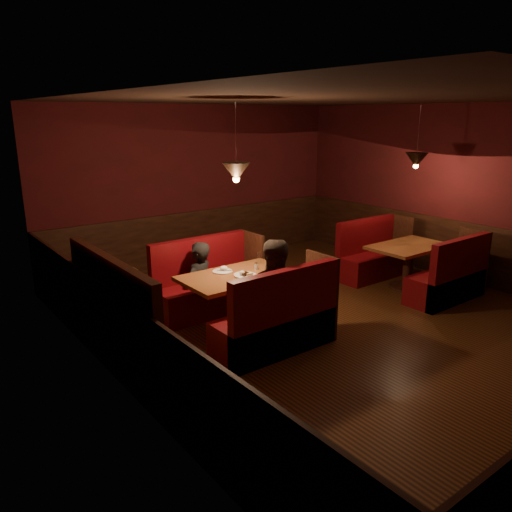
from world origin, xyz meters
TOP-DOWN VIEW (x-y plane):
  - room at (-0.28, 0.04)m, footprint 6.02×7.02m
  - main_table at (-1.23, 0.50)m, footprint 1.41×0.86m
  - main_bench_far at (-1.21, 1.30)m, footprint 1.55×0.55m
  - main_bench_near at (-1.21, -0.31)m, footprint 1.55×0.55m
  - second_table at (1.89, 0.20)m, footprint 1.27×0.81m
  - second_bench_far at (1.92, 0.96)m, footprint 1.40×0.52m
  - second_bench_near at (1.92, -0.56)m, footprint 1.40×0.52m
  - diner_a at (-1.40, 1.20)m, footprint 0.61×0.52m
  - diner_b at (-1.07, -0.13)m, footprint 0.98×0.89m

SIDE VIEW (x-z plane):
  - second_bench_far at x=1.92m, z-range -0.18..0.82m
  - second_bench_near at x=1.92m, z-range -0.18..0.82m
  - main_bench_far at x=-1.21m, z-range -0.19..0.87m
  - main_bench_near at x=-1.21m, z-range -0.19..0.87m
  - second_table at x=1.89m, z-range 0.17..0.89m
  - main_table at x=-1.23m, z-range 0.09..1.08m
  - diner_a at x=-1.40m, z-range 0.00..1.41m
  - diner_b at x=-1.07m, z-range 0.00..1.65m
  - room at x=-0.28m, z-range -0.41..2.51m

